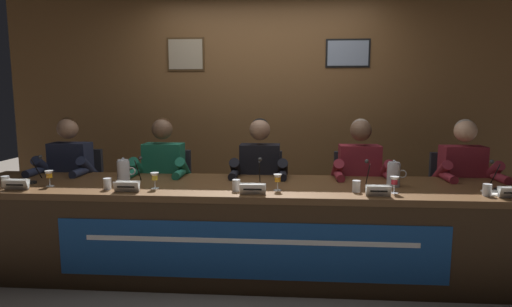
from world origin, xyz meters
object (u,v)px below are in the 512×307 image
object	(u,v)px
chair_far_right	(454,204)
microphone_far_right	(496,180)
nameplate_right	(378,191)
panelist_left	(162,175)
chair_right	(356,202)
nameplate_far_left	(16,184)
juice_glass_left	(155,178)
juice_glass_far_left	(49,175)
microphone_left	(137,175)
water_cup_far_right	(487,190)
water_pitcher_left_side	(124,171)
chair_left	(168,199)
microphone_center	(259,177)
conference_table	(255,214)
water_pitcher_right_side	(394,174)
water_cup_left	(107,184)
juice_glass_center	(278,179)
panelist_far_left	(67,173)
chair_center	(261,200)
panelist_far_right	(465,179)
document_stack_far_right	(500,193)
nameplate_left	(127,186)
nameplate_far_right	(511,192)
water_cup_right	(356,187)
microphone_far_left	(35,174)
panelist_center	(259,176)
nameplate_center	(253,189)
water_cup_center	(236,186)
microphone_right	(368,180)
chair_far_left	(79,197)
water_cup_far_left	(5,182)
panelist_right	(361,177)

from	to	relation	value
chair_far_right	microphone_far_right	bearing A→B (deg)	-87.93
microphone_far_right	nameplate_right	bearing A→B (deg)	-163.32
panelist_left	chair_right	distance (m)	1.83
nameplate_far_left	juice_glass_left	xyz separation A→B (m)	(1.03, 0.11, 0.05)
juice_glass_far_left	microphone_left	xyz separation A→B (m)	(0.66, 0.11, -0.01)
water_cup_far_right	water_pitcher_left_side	xyz separation A→B (m)	(-2.74, 0.24, 0.06)
juice_glass_left	chair_left	bearing A→B (deg)	99.51
chair_left	microphone_center	bearing A→B (deg)	-36.54
panelist_left	microphone_center	world-z (taller)	panelist_left
chair_far_right	conference_table	bearing A→B (deg)	-157.53
juice_glass_far_left	water_pitcher_right_side	distance (m)	2.69
water_cup_left	juice_glass_center	size ratio (longest dim) A/B	0.69
conference_table	panelist_far_left	size ratio (longest dim) A/B	3.88
chair_left	chair_center	bearing A→B (deg)	0.00
panelist_far_right	water_pitcher_right_side	xyz separation A→B (m)	(-0.72, -0.41, 0.11)
document_stack_far_right	nameplate_left	bearing A→B (deg)	-177.27
chair_center	nameplate_far_right	world-z (taller)	chair_center
panelist_left	water_cup_right	bearing A→B (deg)	-20.64
microphone_far_left	water_pitcher_right_side	xyz separation A→B (m)	(2.88, 0.07, 0.02)
chair_left	juice_glass_center	distance (m)	1.40
panelist_center	chair_center	bearing A→B (deg)	90.00
water_cup_left	nameplate_center	bearing A→B (deg)	-4.34
microphone_far_right	water_pitcher_right_side	world-z (taller)	microphone_far_right
nameplate_right	water_cup_far_right	distance (m)	0.78
chair_center	nameplate_center	bearing A→B (deg)	-89.75
document_stack_far_right	juice_glass_far_left	bearing A→B (deg)	179.80
water_cup_center	microphone_right	distance (m)	1.00
juice_glass_center	water_pitcher_right_side	size ratio (longest dim) A/B	0.59
chair_left	nameplate_left	bearing A→B (deg)	-92.25
chair_right	chair_far_left	bearing A→B (deg)	180.00
water_cup_right	chair_far_right	bearing A→B (deg)	38.41
chair_far_right	panelist_far_right	bearing A→B (deg)	-90.00
microphone_right	chair_far_right	xyz separation A→B (m)	(0.93, 0.72, -0.36)
nameplate_left	chair_center	world-z (taller)	chair_center
chair_far_left	chair_right	world-z (taller)	same
nameplate_far_left	nameplate_center	bearing A→B (deg)	-0.81
water_cup_far_left	water_cup_center	size ratio (longest dim) A/B	1.00
water_cup_center	water_cup_right	world-z (taller)	same
water_cup_right	panelist_far_right	distance (m)	1.21
water_cup_far_right	document_stack_far_right	xyz separation A→B (m)	(0.13, 0.07, -0.03)
nameplate_far_left	nameplate_right	distance (m)	2.68
panelist_center	panelist_right	xyz separation A→B (m)	(0.90, 0.00, 0.00)
microphone_center	microphone_right	size ratio (longest dim) A/B	1.00
water_pitcher_right_side	nameplate_center	bearing A→B (deg)	-162.02
water_pitcher_left_side	nameplate_far_left	bearing A→B (deg)	-157.71
chair_right	microphone_right	world-z (taller)	microphone_right
nameplate_far_left	nameplate_far_right	bearing A→B (deg)	-0.12
document_stack_far_right	juice_glass_left	bearing A→B (deg)	-179.75
juice_glass_center	panelist_left	bearing A→B (deg)	149.98
panelist_left	nameplate_right	world-z (taller)	panelist_left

